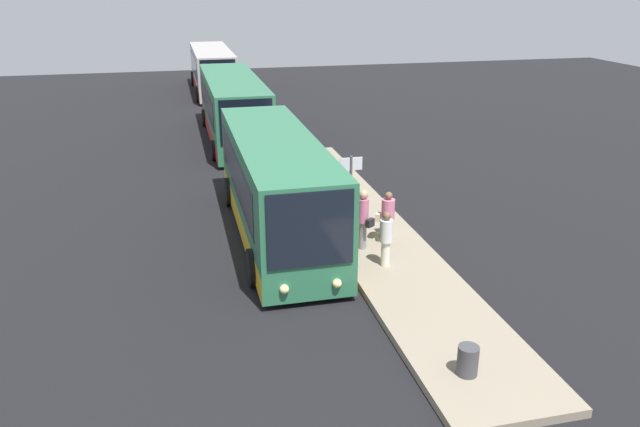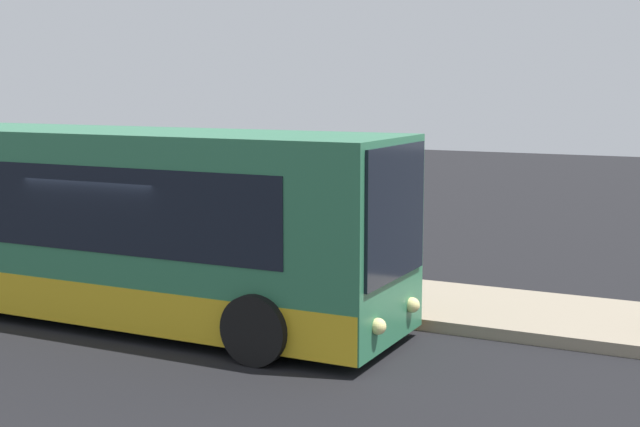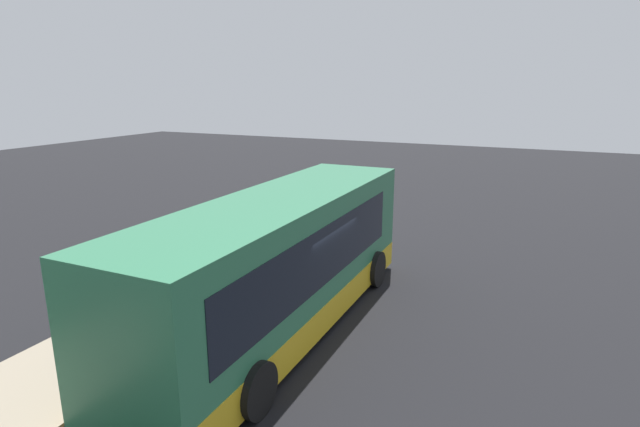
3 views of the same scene
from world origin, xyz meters
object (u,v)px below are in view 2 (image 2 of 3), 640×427
(passenger_waiting, at_px, (365,249))
(suitcase, at_px, (281,259))
(passenger_boarding, at_px, (296,237))
(passenger_with_bags, at_px, (300,238))
(bus_lead, at_px, (116,225))
(sign_post, at_px, (204,205))

(passenger_waiting, height_order, suitcase, passenger_waiting)
(passenger_boarding, relative_size, passenger_with_bags, 1.16)
(bus_lead, relative_size, passenger_boarding, 5.49)
(suitcase, xyz_separation_m, sign_post, (-1.25, -0.82, 1.10))
(bus_lead, height_order, suitcase, bus_lead)
(passenger_waiting, bearing_deg, suitcase, 55.23)
(passenger_with_bags, bearing_deg, passenger_boarding, 138.18)
(bus_lead, xyz_separation_m, suitcase, (1.39, 3.27, -1.05))
(passenger_boarding, distance_m, passenger_waiting, 1.29)
(passenger_with_bags, bearing_deg, suitcase, 8.39)
(passenger_boarding, relative_size, sign_post, 0.81)
(bus_lead, bearing_deg, sign_post, 86.71)
(bus_lead, height_order, passenger_with_bags, bus_lead)
(passenger_waiting, distance_m, passenger_with_bags, 1.74)
(passenger_waiting, relative_size, sign_post, 0.71)
(passenger_boarding, relative_size, passenger_waiting, 1.15)
(passenger_waiting, bearing_deg, bus_lead, 110.43)
(suitcase, bearing_deg, passenger_with_bags, -16.55)
(bus_lead, xyz_separation_m, passenger_waiting, (3.52, 2.51, -0.54))
(passenger_waiting, distance_m, sign_post, 3.43)
(suitcase, bearing_deg, passenger_waiting, -19.69)
(bus_lead, relative_size, suitcase, 10.62)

